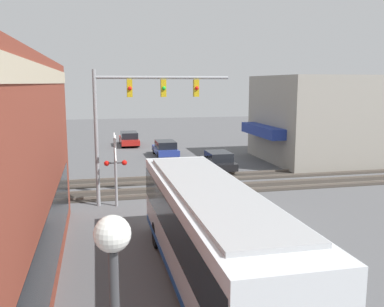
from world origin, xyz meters
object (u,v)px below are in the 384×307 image
parked_car_black (218,161)px  parked_car_blue (165,149)px  city_bus (210,232)px  pedestrian_near_bus (246,231)px  parked_car_red (129,139)px  crossing_signal (116,163)px

parked_car_black → parked_car_blue: size_ratio=0.95×
city_bus → parked_car_black: 18.51m
parked_car_blue → pedestrian_near_bus: size_ratio=2.48×
city_bus → pedestrian_near_bus: city_bus is taller
parked_car_red → city_bus: bearing=180.0°
crossing_signal → parked_car_red: crossing_signal is taller
crossing_signal → parked_car_black: (7.84, -7.80, -1.65)m
parked_car_black → pedestrian_near_bus: (-15.42, 3.42, 0.26)m
city_bus → crossing_signal: crossing_signal is taller
parked_car_blue → parked_car_red: parked_car_red is taller
pedestrian_near_bus → city_bus: bearing=138.6°
city_bus → parked_car_red: city_bus is taller
parked_car_blue → parked_car_red: bearing=19.6°
parked_car_black → parked_car_blue: (6.95, 2.80, -0.01)m
city_bus → crossing_signal: bearing=13.7°
parked_car_blue → pedestrian_near_bus: 22.38m
parked_car_black → parked_car_blue: parked_car_black is taller
crossing_signal → parked_car_red: size_ratio=0.80×
parked_car_black → parked_car_blue: bearing=21.9°
parked_car_red → parked_car_black: bearing=-159.2°
crossing_signal → parked_car_blue: bearing=-18.7°
crossing_signal → pedestrian_near_bus: bearing=-150.0°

